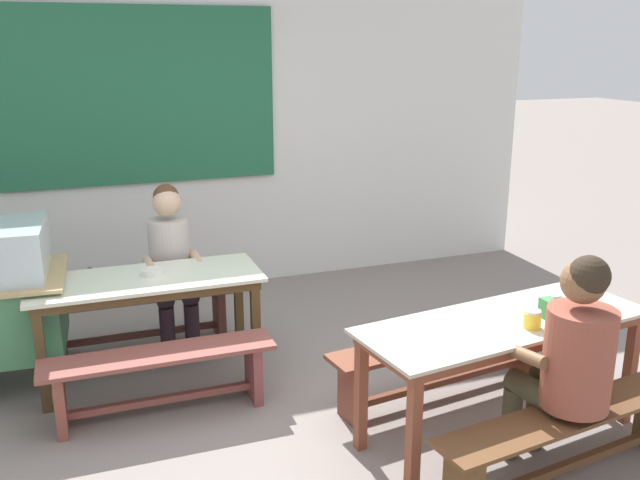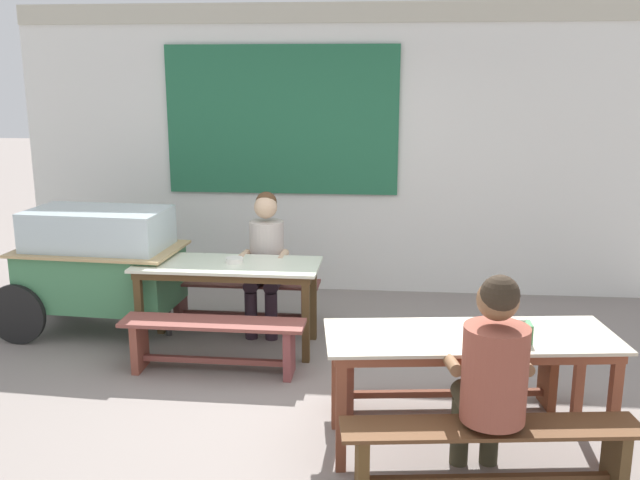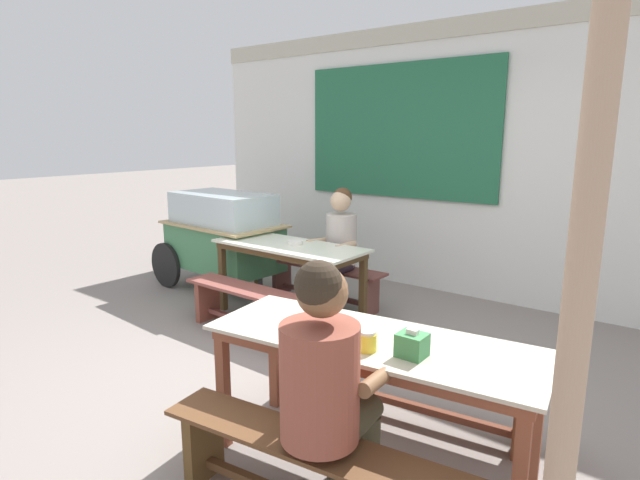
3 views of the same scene
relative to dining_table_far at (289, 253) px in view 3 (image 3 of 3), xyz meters
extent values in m
plane|color=gray|center=(0.80, -1.02, -0.66)|extent=(40.00, 40.00, 0.00)
cube|color=silver|center=(0.80, 1.78, 0.73)|extent=(6.68, 0.12, 2.78)
cube|color=#246644|center=(0.22, 1.69, 1.16)|extent=(2.41, 0.03, 1.52)
cube|color=#B9B5A3|center=(0.80, 1.80, 2.22)|extent=(6.68, 0.20, 0.20)
cube|color=silver|center=(0.00, 0.00, 0.07)|extent=(1.55, 0.64, 0.02)
cube|color=#4E391F|center=(0.00, 0.00, 0.03)|extent=(1.47, 0.58, 0.06)
cube|color=#4E391F|center=(0.69, 0.25, -0.33)|extent=(0.06, 0.06, 0.66)
cube|color=#4E391F|center=(0.69, -0.26, -0.33)|extent=(0.06, 0.06, 0.66)
cube|color=#4E391F|center=(-0.69, 0.26, -0.33)|extent=(0.06, 0.06, 0.66)
cube|color=#4E391F|center=(-0.69, -0.25, -0.33)|extent=(0.06, 0.06, 0.66)
cube|color=beige|center=(1.84, -1.48, 0.07)|extent=(1.83, 0.85, 0.02)
cube|color=brown|center=(1.84, -1.48, 0.03)|extent=(1.74, 0.78, 0.06)
cube|color=brown|center=(2.60, -1.12, -0.33)|extent=(0.07, 0.07, 0.66)
cube|color=brown|center=(1.01, -1.33, -0.33)|extent=(0.07, 0.07, 0.66)
cube|color=brown|center=(1.08, -1.84, -0.33)|extent=(0.07, 0.07, 0.66)
cube|color=brown|center=(0.01, 0.54, -0.25)|extent=(1.43, 0.32, 0.02)
cube|color=brown|center=(0.60, 0.53, -0.46)|extent=(0.06, 0.26, 0.40)
cube|color=brown|center=(-0.59, 0.54, -0.46)|extent=(0.06, 0.26, 0.40)
cube|color=brown|center=(0.01, 0.54, -0.56)|extent=(1.15, 0.06, 0.04)
cube|color=brown|center=(-0.01, -0.54, -0.25)|extent=(1.44, 0.32, 0.03)
cube|color=brown|center=(0.59, -0.54, -0.46)|extent=(0.06, 0.26, 0.40)
cube|color=brown|center=(-0.60, -0.53, -0.46)|extent=(0.06, 0.26, 0.40)
cube|color=brown|center=(-0.01, -0.54, -0.56)|extent=(1.15, 0.06, 0.04)
cube|color=brown|center=(1.77, -0.95, -0.25)|extent=(1.66, 0.48, 0.03)
cube|color=brown|center=(2.47, -0.86, -0.46)|extent=(0.09, 0.24, 0.39)
cube|color=brown|center=(1.08, -1.04, -0.46)|extent=(0.09, 0.24, 0.39)
cube|color=brown|center=(1.77, -0.95, -0.56)|extent=(1.36, 0.22, 0.04)
cube|color=brown|center=(1.91, -2.01, -0.25)|extent=(1.67, 0.49, 0.02)
cube|color=brown|center=(1.21, -2.10, -0.46)|extent=(0.09, 0.25, 0.40)
cube|color=#438255|center=(-1.20, 0.25, -0.14)|extent=(1.37, 0.81, 0.50)
cube|color=silver|center=(-1.20, 0.25, 0.29)|extent=(1.23, 0.73, 0.37)
cube|color=tan|center=(-1.20, 0.25, 0.12)|extent=(1.45, 0.90, 0.02)
cylinder|color=black|center=(-1.79, 0.68, -0.39)|extent=(0.53, 0.08, 0.53)
cylinder|color=black|center=(-1.84, -0.11, -0.39)|extent=(0.53, 0.08, 0.53)
cylinder|color=#333333|center=(-0.60, 0.21, -0.53)|extent=(0.05, 0.05, 0.27)
cylinder|color=#3F3F3F|center=(-0.36, 0.19, 0.01)|extent=(0.08, 0.73, 0.04)
cylinder|color=#281C25|center=(0.15, 0.21, -0.45)|extent=(0.11, 0.11, 0.42)
cylinder|color=#281C25|center=(0.33, 0.21, -0.45)|extent=(0.11, 0.11, 0.42)
cylinder|color=#281C25|center=(0.15, 0.37, -0.19)|extent=(0.13, 0.36, 0.13)
cylinder|color=#281C25|center=(0.33, 0.37, -0.19)|extent=(0.13, 0.36, 0.13)
cylinder|color=#BAAEA6|center=(0.24, 0.53, 0.07)|extent=(0.31, 0.31, 0.53)
sphere|color=tan|center=(0.24, 0.51, 0.47)|extent=(0.21, 0.21, 0.21)
sphere|color=#4C331E|center=(0.24, 0.54, 0.51)|extent=(0.19, 0.19, 0.19)
cylinder|color=tan|center=(0.06, 0.36, 0.06)|extent=(0.07, 0.31, 0.09)
cylinder|color=tan|center=(0.41, 0.35, 0.06)|extent=(0.07, 0.30, 0.07)
cylinder|color=#413D29|center=(1.96, -1.67, -0.45)|extent=(0.11, 0.11, 0.42)
cylinder|color=#413D29|center=(1.78, -1.69, -0.45)|extent=(0.11, 0.11, 0.42)
cylinder|color=#413D29|center=(1.97, -1.84, -0.19)|extent=(0.17, 0.38, 0.13)
cylinder|color=#413D29|center=(1.80, -1.86, -0.19)|extent=(0.17, 0.38, 0.13)
cylinder|color=brown|center=(1.90, -2.01, 0.07)|extent=(0.35, 0.35, 0.53)
sphere|color=brown|center=(1.90, -1.99, 0.48)|extent=(0.22, 0.22, 0.22)
sphere|color=#2D2319|center=(1.91, -2.02, 0.51)|extent=(0.21, 0.21, 0.21)
cylinder|color=brown|center=(2.08, -1.81, 0.06)|extent=(0.10, 0.31, 0.10)
cylinder|color=brown|center=(1.69, -1.86, 0.06)|extent=(0.10, 0.31, 0.10)
cube|color=#3B854A|center=(2.11, -1.56, 0.14)|extent=(0.13, 0.12, 0.11)
cube|color=white|center=(2.11, -1.56, 0.21)|extent=(0.05, 0.04, 0.02)
cylinder|color=yellow|center=(1.91, -1.63, 0.13)|extent=(0.10, 0.10, 0.09)
cylinder|color=white|center=(1.91, -1.63, 0.18)|extent=(0.09, 0.09, 0.02)
cylinder|color=silver|center=(0.05, 0.03, 0.10)|extent=(0.15, 0.15, 0.04)
cylinder|color=tan|center=(2.87, -1.97, 0.41)|extent=(0.10, 0.10, 2.15)
camera|label=1|loc=(-0.44, -4.54, 1.62)|focal=38.72mm
camera|label=2|loc=(1.31, -5.55, 1.62)|focal=39.35mm
camera|label=3|loc=(3.14, -3.63, 1.13)|focal=28.52mm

